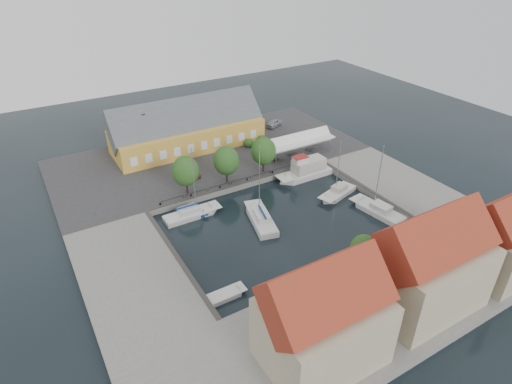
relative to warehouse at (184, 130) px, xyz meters
The scene contains 19 objects.
ground 28.82m from the warehouse, 84.77° to the right, with size 140.00×140.00×0.00m, color black.
north_quay 7.13m from the warehouse, 64.14° to the right, with size 56.00×26.00×1.00m, color #2D2D30.
west_quay 36.24m from the warehouse, 122.58° to the right, with size 12.00×24.00×1.00m, color slate.
east_quay 39.27m from the warehouse, 50.98° to the right, with size 12.00×24.00×1.00m, color slate.
south_bank 49.58m from the warehouse, 86.99° to the right, with size 56.00×14.00×1.00m, color slate.
quay_edge_fittings 23.99m from the warehouse, 83.67° to the right, with size 56.00×24.72×0.40m.
warehouse is the anchor object (origin of this frame).
tent_canopy 21.63m from the warehouse, 39.86° to the right, with size 14.00×4.00×2.83m.
quay_trees 16.37m from the warehouse, 87.91° to the right, with size 18.20×4.20×6.30m.
car_silver 20.52m from the warehouse, ahead, with size 1.85×4.59×1.56m, color #A5A6AD.
car_red 12.07m from the warehouse, 108.58° to the right, with size 1.56×4.46×1.47m, color maroon.
center_sailboat 28.28m from the warehouse, 89.72° to the right, with size 4.79×9.37×12.47m.
trawler 24.68m from the warehouse, 55.25° to the right, with size 10.41×3.14×5.00m.
east_boat_b 31.63m from the warehouse, 61.93° to the right, with size 7.88×4.48×10.46m.
east_boat_c 38.81m from the warehouse, 64.52° to the right, with size 4.02×9.21×11.36m.
west_boat_a 23.21m from the warehouse, 110.52° to the right, with size 8.86×2.59×11.63m.
launch_sw 40.51m from the warehouse, 106.07° to the right, with size 4.84×1.85×0.98m.
launch_nw 23.08m from the warehouse, 109.39° to the right, with size 4.39×3.51×0.88m.
townhouses 51.81m from the warehouse, 84.99° to the right, with size 36.30×8.50×12.00m.
Camera 1 is at (-29.10, -43.29, 35.67)m, focal length 30.00 mm.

